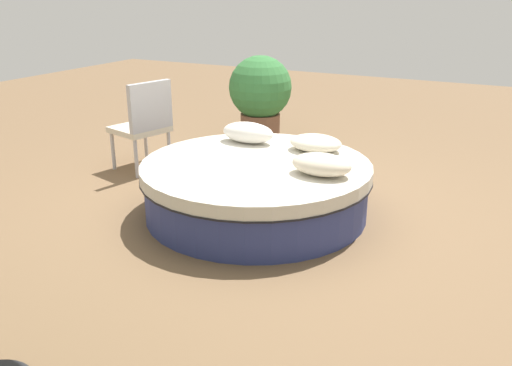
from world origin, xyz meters
TOP-DOWN VIEW (x-y plane):
  - ground_plane at (0.00, 0.00)m, footprint 16.00×16.00m
  - round_bed at (0.00, 0.00)m, footprint 2.00×2.00m
  - throw_pillow_0 at (-0.61, 0.04)m, footprint 0.49×0.32m
  - throw_pillow_1 at (-0.33, -0.57)m, footprint 0.49×0.37m
  - throw_pillow_2 at (0.36, -0.53)m, footprint 0.53×0.29m
  - patio_chair at (1.59, -0.50)m, footprint 0.62×0.63m
  - planter at (1.01, -2.07)m, footprint 0.79×0.79m

SIDE VIEW (x-z plane):
  - ground_plane at x=0.00m, z-range 0.00..0.00m
  - round_bed at x=0.00m, z-range 0.01..0.48m
  - throw_pillow_1 at x=-0.33m, z-range 0.47..0.62m
  - throw_pillow_0 at x=-0.61m, z-range 0.47..0.65m
  - patio_chair at x=1.59m, z-range 0.07..1.05m
  - throw_pillow_2 at x=0.36m, z-range 0.47..0.67m
  - planter at x=1.01m, z-range 0.07..1.18m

